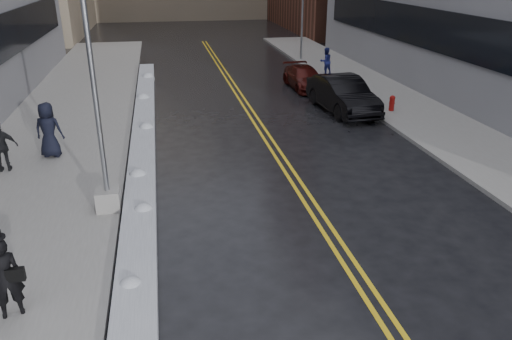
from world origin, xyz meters
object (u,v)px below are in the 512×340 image
car_black (343,94)px  car_maroon (305,78)px  lamppost (99,129)px  fire_hydrant (392,102)px  pedestrian_fedora (5,278)px  pedestrian_c (49,130)px  traffic_signal (302,12)px  pedestrian_east (326,61)px  pedestrian_d (1,146)px

car_black → car_maroon: car_black is taller
lamppost → fire_hydrant: bearing=33.0°
pedestrian_fedora → pedestrian_c: bearing=-103.8°
car_black → car_maroon: size_ratio=1.22×
car_black → traffic_signal: bearing=77.9°
traffic_signal → car_maroon: bearing=-104.4°
traffic_signal → pedestrian_east: bearing=-90.0°
fire_hydrant → pedestrian_east: size_ratio=0.44×
fire_hydrant → car_maroon: bearing=114.7°
traffic_signal → pedestrian_fedora: 29.65m
car_black → pedestrian_c: bearing=-166.9°
fire_hydrant → pedestrian_d: 16.54m
pedestrian_fedora → fire_hydrant: bearing=-157.0°
fire_hydrant → car_black: (-2.19, 0.76, 0.29)m
pedestrian_d → pedestrian_east: size_ratio=1.05×
pedestrian_c → car_black: 13.09m
traffic_signal → pedestrian_c: bearing=-129.3°
pedestrian_d → car_black: pedestrian_d is taller
car_maroon → fire_hydrant: bearing=-67.2°
pedestrian_d → car_black: (13.75, 5.17, -0.18)m
pedestrian_east → pedestrian_fedora: bearing=40.8°
lamppost → fire_hydrant: lamppost is taller
pedestrian_c → pedestrian_east: 18.35m
car_black → fire_hydrant: bearing=-24.0°
fire_hydrant → car_black: bearing=160.9°
pedestrian_fedora → car_maroon: 21.27m
pedestrian_d → traffic_signal: bearing=-136.6°
lamppost → pedestrian_d: (-3.64, 3.59, -1.52)m
lamppost → pedestrian_d: lamppost is taller
car_black → lamppost: bearing=-144.0°
pedestrian_fedora → pedestrian_d: pedestrian_fedora is taller
pedestrian_d → pedestrian_fedora: bearing=98.2°
fire_hydrant → traffic_signal: (-0.50, 14.00, 2.85)m
pedestrian_d → pedestrian_east: 20.07m
pedestrian_east → car_maroon: 3.47m
lamppost → car_black: (10.11, 8.76, -1.69)m
car_black → car_maroon: 4.96m
traffic_signal → pedestrian_c: (-14.14, -17.28, -2.26)m
lamppost → traffic_signal: size_ratio=1.27×
fire_hydrant → pedestrian_d: pedestrian_d is taller
pedestrian_d → car_maroon: pedestrian_d is taller
pedestrian_fedora → car_black: pedestrian_fedora is taller
pedestrian_fedora → car_black: bearing=-150.4°
pedestrian_c → car_black: bearing=-149.6°
pedestrian_c → pedestrian_d: size_ratio=1.15×
lamppost → traffic_signal: (11.80, 22.00, 0.87)m
lamppost → fire_hydrant: 14.81m
fire_hydrant → pedestrian_c: (-14.64, -3.28, 0.59)m
fire_hydrant → car_black: 2.33m
pedestrian_c → pedestrian_east: size_ratio=1.20×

